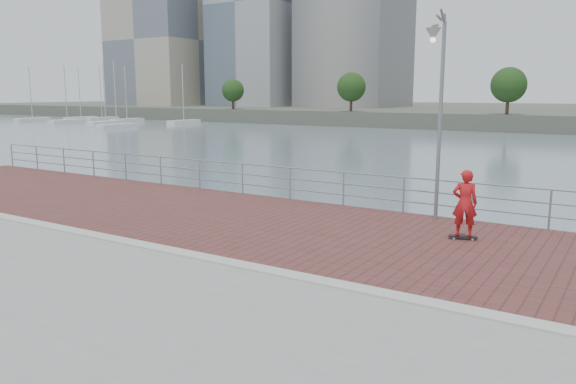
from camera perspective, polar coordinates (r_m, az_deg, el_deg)
The scene contains 9 objects.
water at distance 12.86m, azimuth -4.97°, elevation -16.00°, with size 400.00×400.00×0.00m, color slate.
brick_lane at distance 15.02m, azimuth 3.28°, elevation -3.95°, with size 40.00×6.80×0.02m, color brown.
curb at distance 12.11m, azimuth -5.12°, elevation -7.34°, with size 40.00×0.40×0.06m, color #B7B5AD.
guardrail at distance 17.87m, azimuth 8.62°, elevation 0.45°, with size 39.06×0.06×1.13m.
street_lamp at distance 16.00m, azimuth 14.93°, elevation 10.90°, with size 0.41×1.18×5.58m.
skateboard at distance 14.75m, azimuth 17.35°, elevation -4.37°, with size 0.71×0.40×0.08m.
skateboarder at distance 14.57m, azimuth 17.52°, elevation -1.08°, with size 0.61×0.40×1.68m, color red.
shoreline_trees at distance 87.58m, azimuth 22.34°, elevation 9.83°, with size 109.33×5.06×6.74m.
marina at distance 111.84m, azimuth -18.47°, elevation 6.92°, with size 33.18×22.04×10.65m.
Camera 1 is at (7.07, -9.15, 3.65)m, focal length 35.00 mm.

